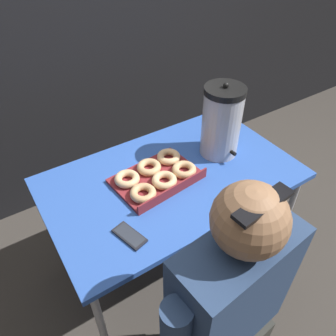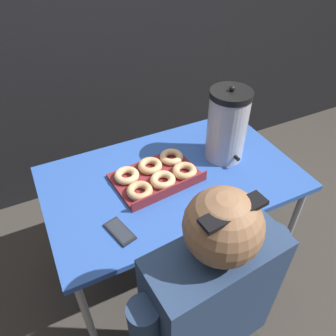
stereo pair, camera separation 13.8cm
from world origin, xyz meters
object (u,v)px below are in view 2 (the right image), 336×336
donut_box (157,175)px  person_seated (207,321)px  coffee_urn (227,125)px  cell_phone (120,231)px

donut_box → person_seated: bearing=-104.2°
donut_box → coffee_urn: (0.38, 0.01, 0.16)m
coffee_urn → person_seated: person_seated is taller
cell_phone → person_seated: (0.17, -0.40, -0.15)m
person_seated → donut_box: bearing=-103.3°
cell_phone → person_seated: person_seated is taller
coffee_urn → donut_box: bearing=-178.1°
donut_box → coffee_urn: size_ratio=1.08×
donut_box → person_seated: (-0.09, -0.62, -0.17)m
donut_box → coffee_urn: bearing=-4.2°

